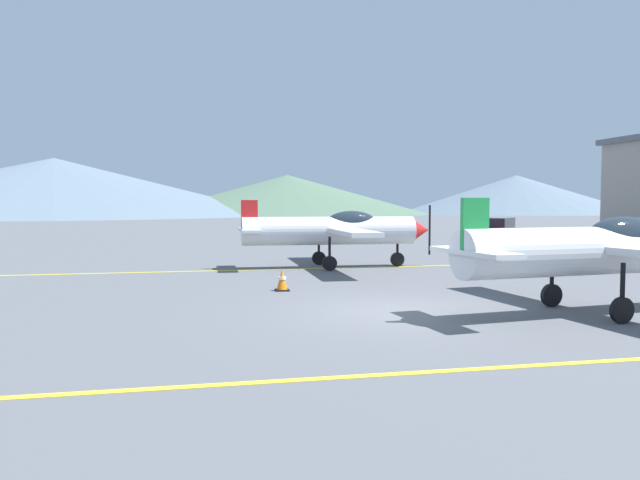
{
  "coord_description": "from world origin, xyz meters",
  "views": [
    {
      "loc": [
        -4.49,
        -12.42,
        2.35
      ],
      "look_at": [
        -0.56,
        6.0,
        1.2
      ],
      "focal_mm": 34.28,
      "sensor_mm": 36.0,
      "label": 1
    }
  ],
  "objects_px": {
    "airplane_mid": "(336,230)",
    "airplane_near": "(603,249)",
    "car_sedan": "(494,233)",
    "traffic_cone_front": "(282,280)"
  },
  "relations": [
    {
      "from": "airplane_mid",
      "to": "airplane_near",
      "type": "bearing_deg",
      "value": -71.6
    },
    {
      "from": "airplane_near",
      "to": "car_sedan",
      "type": "bearing_deg",
      "value": 69.3
    },
    {
      "from": "airplane_near",
      "to": "airplane_mid",
      "type": "height_order",
      "value": "same"
    },
    {
      "from": "airplane_near",
      "to": "traffic_cone_front",
      "type": "bearing_deg",
      "value": 142.63
    },
    {
      "from": "traffic_cone_front",
      "to": "car_sedan",
      "type": "bearing_deg",
      "value": 43.4
    },
    {
      "from": "car_sedan",
      "to": "airplane_mid",
      "type": "bearing_deg",
      "value": -146.74
    },
    {
      "from": "airplane_near",
      "to": "traffic_cone_front",
      "type": "relative_size",
      "value": 13.88
    },
    {
      "from": "traffic_cone_front",
      "to": "airplane_near",
      "type": "bearing_deg",
      "value": -37.37
    },
    {
      "from": "airplane_mid",
      "to": "car_sedan",
      "type": "bearing_deg",
      "value": 33.26
    },
    {
      "from": "airplane_near",
      "to": "traffic_cone_front",
      "type": "height_order",
      "value": "airplane_near"
    }
  ]
}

